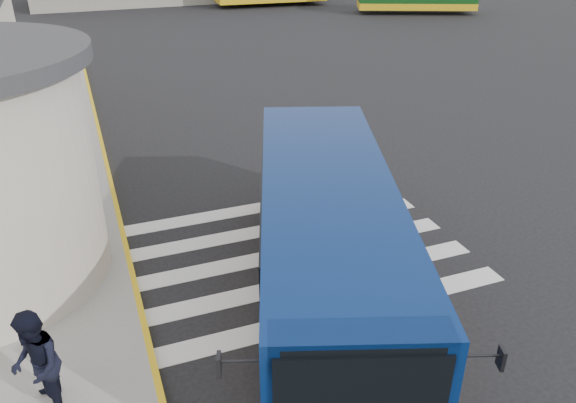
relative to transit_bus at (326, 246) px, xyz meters
name	(u,v)px	position (x,y,z in m)	size (l,w,h in m)	color
ground	(296,233)	(0.44, 2.70, -1.29)	(140.00, 140.00, 0.00)	black
curb_strip	(112,190)	(-3.61, 6.70, -1.21)	(0.12, 34.00, 0.16)	gold
crosswalk	(289,253)	(-0.06, 1.90, -1.28)	(8.00, 5.35, 0.01)	silver
transit_bus	(326,246)	(0.00, 0.00, 0.00)	(5.69, 9.79, 2.70)	navy
pedestrian_a	(32,278)	(-5.44, 1.36, -0.28)	(0.63, 0.41, 1.72)	black
pedestrian_b	(36,366)	(-5.31, -1.22, -0.20)	(0.91, 0.71, 1.88)	black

